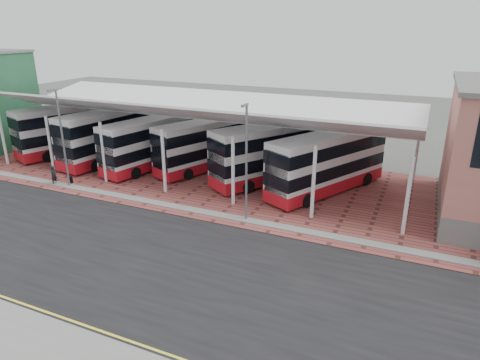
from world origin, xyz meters
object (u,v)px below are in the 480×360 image
Objects in this scene: bus_1 at (115,134)px; bus_3 at (209,144)px; bus_0 at (76,128)px; bus_4 at (275,152)px; pedestrian at (54,175)px; bus_5 at (328,163)px; bus_2 at (155,142)px.

bus_1 is 1.11× the size of bus_3.
bus_4 is at bearing 21.21° from bus_0.
bus_3 is at bearing -48.77° from pedestrian.
bus_5 is at bearing 21.47° from bus_4.
bus_0 is 10.26m from pedestrian.
bus_1 is 7.49× the size of pedestrian.
bus_4 reaches higher than bus_3.
bus_0 is 1.07× the size of bus_4.
bus_0 is 15.22m from bus_3.
bus_5 is at bearing 7.15° from bus_1.
bus_4 is (16.54, 0.61, -0.06)m from bus_1.
bus_4 reaches higher than bus_2.
bus_3 is 6.69m from bus_4.
bus_1 is at bearing -171.38° from bus_2.
bus_1 reaches higher than bus_3.
bus_1 is 21.22m from bus_5.
bus_1 is at bearing -146.20° from bus_4.
bus_2 is 0.99× the size of bus_4.
bus_4 is 4.76m from bus_5.
bus_5 is (21.22, -0.24, -0.14)m from bus_1.
bus_5 reaches higher than bus_2.
pedestrian is at bearing -108.81° from bus_2.
pedestrian is at bearing -114.53° from bus_3.
bus_1 reaches higher than bus_5.
bus_3 is 6.74× the size of pedestrian.
bus_4 is at bearing 17.81° from bus_2.
bus_2 is at bearing -143.45° from bus_4.
bus_3 is (9.87, 1.16, -0.23)m from bus_1.
bus_5 is 22.55m from pedestrian.
bus_0 is 21.87m from bus_4.
bus_1 reaches higher than bus_2.
pedestrian is at bearing -120.25° from bus_4.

